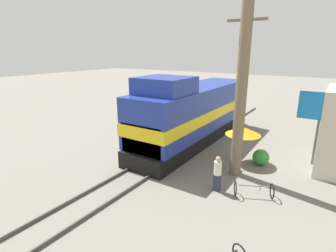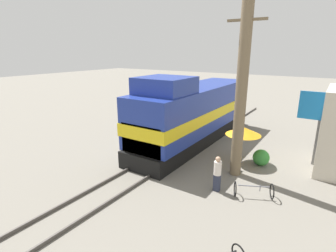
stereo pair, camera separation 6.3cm
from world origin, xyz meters
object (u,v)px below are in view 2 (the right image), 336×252
object	(u,v)px
billboard_sign	(321,111)
utility_pole	(241,92)
vendor_umbrella	(243,131)
person_bystander	(217,173)
bicycle	(253,190)
locomotive	(193,113)

from	to	relation	value
billboard_sign	utility_pole	bearing A→B (deg)	-132.28
vendor_umbrella	billboard_sign	world-z (taller)	billboard_sign
person_bystander	bicycle	size ratio (longest dim) A/B	0.96
utility_pole	billboard_sign	world-z (taller)	utility_pole
vendor_umbrella	billboard_sign	size ratio (longest dim) A/B	0.51
vendor_umbrella	person_bystander	bearing A→B (deg)	-88.03
vendor_umbrella	bicycle	bearing A→B (deg)	-64.25
utility_pole	bicycle	world-z (taller)	utility_pole
locomotive	billboard_sign	size ratio (longest dim) A/B	3.09
locomotive	person_bystander	xyz separation A→B (m)	(4.07, -5.26, -1.15)
vendor_umbrella	person_bystander	xyz separation A→B (m)	(0.13, -3.86, -0.93)
locomotive	utility_pole	xyz separation A→B (m)	(4.20, -3.14, 2.23)
billboard_sign	person_bystander	world-z (taller)	billboard_sign
locomotive	billboard_sign	world-z (taller)	locomotive
utility_pole	person_bystander	distance (m)	4.00
utility_pole	vendor_umbrella	bearing A→B (deg)	98.49
utility_pole	locomotive	bearing A→B (deg)	143.20
locomotive	billboard_sign	distance (m)	7.53
person_bystander	utility_pole	bearing A→B (deg)	86.57
locomotive	utility_pole	world-z (taller)	utility_pole
locomotive	person_bystander	world-z (taller)	locomotive
locomotive	utility_pole	distance (m)	5.70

